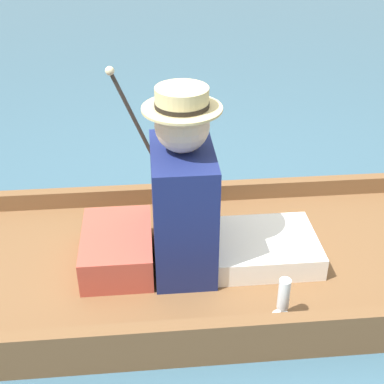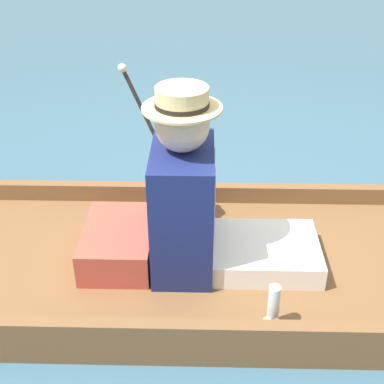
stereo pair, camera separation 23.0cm
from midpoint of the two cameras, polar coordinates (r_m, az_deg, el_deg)
The scene contains 7 objects.
ground_plane at distance 2.60m, azimuth 0.04°, elevation -8.87°, with size 16.00×16.00×0.00m, color #385B70.
punt_boat at distance 2.56m, azimuth 0.04°, elevation -7.79°, with size 1.10×3.19×0.20m.
seat_cushion at distance 2.49m, azimuth -10.59°, elevation -5.96°, with size 0.45×0.32×0.16m.
seated_person at distance 2.33m, azimuth -1.92°, elevation -1.40°, with size 0.44×0.78×0.85m.
teddy_bear at distance 2.71m, azimuth -4.09°, elevation -0.20°, with size 0.24×0.14×0.35m.
wine_glass at distance 2.17m, azimuth 6.74°, elevation -11.12°, with size 0.08×0.08×0.19m.
walking_cane at distance 2.67m, azimuth -8.06°, elevation 6.48°, with size 0.04×0.34×0.79m.
Camera 1 is at (1.98, -0.30, 1.68)m, focal length 50.00 mm.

